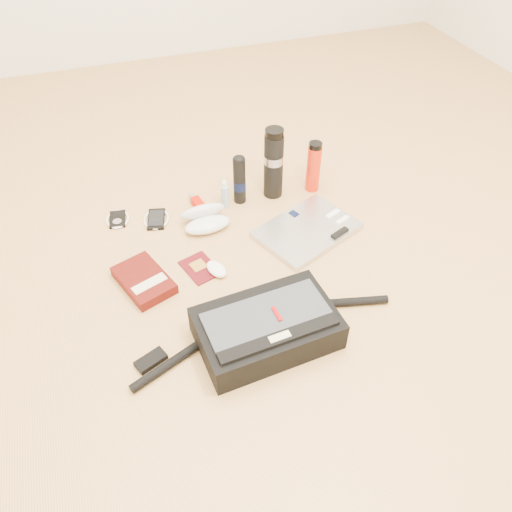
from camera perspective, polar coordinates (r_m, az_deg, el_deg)
name	(u,v)px	position (r m, az deg, el deg)	size (l,w,h in m)	color
ground	(253,275)	(1.76, -0.38, -2.23)	(4.00, 4.00, 0.00)	tan
messenger_bag	(266,328)	(1.54, 1.17, -8.24)	(0.87, 0.29, 0.12)	black
laptop	(307,230)	(1.93, 5.90, 2.95)	(0.44, 0.38, 0.04)	#B4B3B6
book	(144,280)	(1.76, -12.64, -2.69)	(0.21, 0.25, 0.04)	#420A06
passport	(200,268)	(1.79, -6.42, -1.35)	(0.14, 0.17, 0.01)	#46080D
mouse	(216,269)	(1.76, -4.54, -1.49)	(0.08, 0.11, 0.03)	white
sunglasses_case	(205,218)	(1.94, -5.84, 4.30)	(0.19, 0.16, 0.10)	silver
ipod	(118,219)	(2.05, -15.54, 4.07)	(0.10, 0.11, 0.01)	black
phone	(156,219)	(2.02, -11.32, 4.17)	(0.12, 0.14, 0.01)	black
inhaler	(197,203)	(2.06, -6.71, 6.03)	(0.05, 0.12, 0.03)	#B50C00
spray_bottle	(225,195)	(2.02, -3.56, 6.94)	(0.04, 0.04, 0.13)	#96B5CB
aerosol_can	(239,179)	(2.02, -1.91, 8.74)	(0.05, 0.05, 0.21)	black
thermos_black	(274,163)	(2.03, 2.02, 10.56)	(0.09, 0.09, 0.30)	black
thermos_red	(314,167)	(2.10, 6.59, 10.08)	(0.06, 0.06, 0.22)	red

